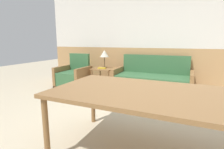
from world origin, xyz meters
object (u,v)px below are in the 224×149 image
Objects in this scene: couch at (152,81)px; armchair at (74,77)px; side_table at (104,71)px; dining_table at (157,98)px; table_lamp at (104,54)px.

couch is 2.10m from armchair.
dining_table is (1.83, -2.49, 0.24)m from side_table.
side_table is 0.47m from table_lamp.
couch is 1.31m from side_table.
armchair is 0.41× the size of dining_table.
table_lamp is at bearing 178.59° from couch.
armchair is (-2.06, -0.41, 0.01)m from couch.
armchair is 3.39m from dining_table.
couch is 3.38× the size of side_table.
armchair is at bearing -168.85° from couch.
table_lamp is 3.20m from dining_table.
side_table is 1.15× the size of table_lamp.
armchair reaches higher than dining_table.
table_lamp reaches higher than couch.
armchair is 1.84× the size of table_lamp.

